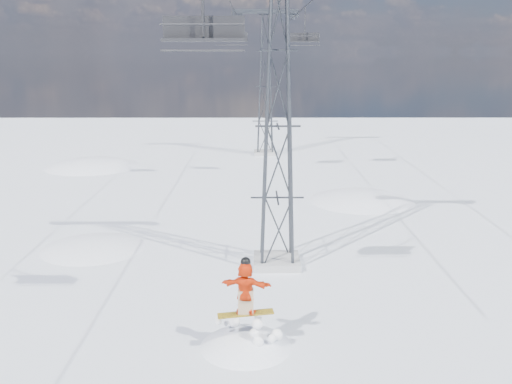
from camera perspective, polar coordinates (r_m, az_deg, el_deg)
ground at (r=15.53m, az=0.17°, el=-17.98°), size 120.00×120.00×0.00m
snow_terrain at (r=39.04m, az=-7.25°, el=-13.39°), size 39.00×37.00×22.00m
lift_tower_near at (r=21.39m, az=2.21°, el=6.51°), size 5.20×1.80×11.43m
lift_tower_far at (r=46.29m, az=0.93°, el=10.45°), size 5.20×1.80×11.43m
haul_cables at (r=32.82m, az=1.44°, el=18.47°), size 4.46×51.00×0.06m
lift_chair_near at (r=15.40m, az=-5.28°, el=15.75°), size 2.15×0.62×2.66m
lift_chair_mid at (r=36.22m, az=4.88°, el=15.08°), size 1.85×0.53×2.29m
lift_chair_far at (r=35.28m, az=-2.40°, el=15.16°), size 1.84×0.53×2.29m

